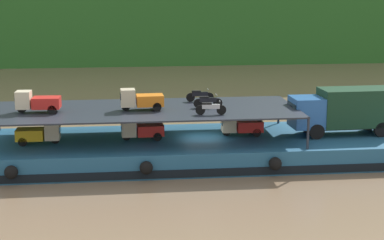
# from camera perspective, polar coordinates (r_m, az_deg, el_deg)

# --- Properties ---
(ground_plane) EXTENTS (400.00, 400.00, 0.00)m
(ground_plane) POSITION_cam_1_polar(r_m,az_deg,el_deg) (42.23, 0.90, -3.56)
(ground_plane) COLOR #7F664C
(cargo_barge) EXTENTS (29.04, 8.89, 1.50)m
(cargo_barge) POSITION_cam_1_polar(r_m,az_deg,el_deg) (42.00, 0.91, -2.59)
(cargo_barge) COLOR #23567A
(cargo_barge) RESTS_ON ground
(covered_lorry) EXTENTS (7.90, 2.47, 3.10)m
(covered_lorry) POSITION_cam_1_polar(r_m,az_deg,el_deg) (43.54, 13.50, 0.91)
(covered_lorry) COLOR #285BA3
(covered_lorry) RESTS_ON cargo_barge
(cargo_rack) EXTENTS (19.84, 7.45, 2.00)m
(cargo_rack) POSITION_cam_1_polar(r_m,az_deg,el_deg) (41.11, -4.34, 0.90)
(cargo_rack) COLOR #232833
(cargo_rack) RESTS_ON cargo_barge
(mini_truck_lower_stern) EXTENTS (2.76, 1.23, 1.38)m
(mini_truck_lower_stern) POSITION_cam_1_polar(r_m,az_deg,el_deg) (41.23, -13.54, -1.16)
(mini_truck_lower_stern) COLOR gold
(mini_truck_lower_stern) RESTS_ON cargo_barge
(mini_truck_lower_aft) EXTENTS (2.79, 1.29, 1.38)m
(mini_truck_lower_aft) POSITION_cam_1_polar(r_m,az_deg,el_deg) (41.27, -4.54, -0.83)
(mini_truck_lower_aft) COLOR red
(mini_truck_lower_aft) RESTS_ON cargo_barge
(mini_truck_lower_mid) EXTENTS (2.76, 1.23, 1.38)m
(mini_truck_lower_mid) POSITION_cam_1_polar(r_m,az_deg,el_deg) (42.42, 4.42, -0.47)
(mini_truck_lower_mid) COLOR red
(mini_truck_lower_mid) RESTS_ON cargo_barge
(mini_truck_upper_stern) EXTENTS (2.79, 1.28, 1.38)m
(mini_truck_upper_stern) POSITION_cam_1_polar(r_m,az_deg,el_deg) (40.92, -13.69, 1.60)
(mini_truck_upper_stern) COLOR red
(mini_truck_upper_stern) RESTS_ON cargo_rack
(mini_truck_upper_mid) EXTENTS (2.77, 1.26, 1.38)m
(mini_truck_upper_mid) POSITION_cam_1_polar(r_m,az_deg,el_deg) (40.64, -4.58, 1.84)
(mini_truck_upper_mid) COLOR orange
(mini_truck_upper_mid) RESTS_ON cargo_rack
(motorcycle_upper_port) EXTENTS (1.90, 0.55, 0.87)m
(motorcycle_upper_port) POSITION_cam_1_polar(r_m,az_deg,el_deg) (39.19, 1.67, 1.10)
(motorcycle_upper_port) COLOR black
(motorcycle_upper_port) RESTS_ON cargo_rack
(motorcycle_upper_centre) EXTENTS (1.90, 0.55, 0.87)m
(motorcycle_upper_centre) POSITION_cam_1_polar(r_m,az_deg,el_deg) (41.37, 1.41, 1.70)
(motorcycle_upper_centre) COLOR black
(motorcycle_upper_centre) RESTS_ON cargo_rack
(motorcycle_upper_stbd) EXTENTS (1.90, 0.55, 0.87)m
(motorcycle_upper_stbd) POSITION_cam_1_polar(r_m,az_deg,el_deg) (43.52, 0.68, 2.24)
(motorcycle_upper_stbd) COLOR black
(motorcycle_upper_stbd) RESTS_ON cargo_rack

